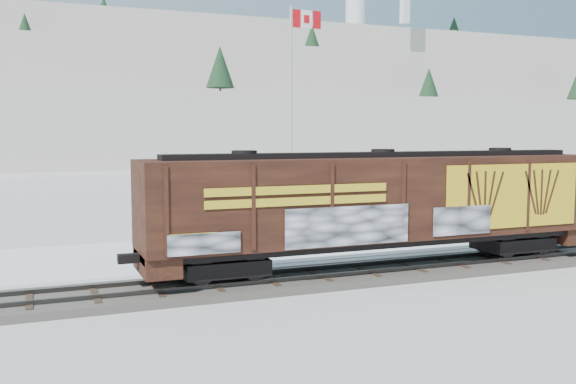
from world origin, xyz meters
name	(u,v)px	position (x,y,z in m)	size (l,w,h in m)	color
ground	(316,281)	(0.00, 0.00, 0.00)	(500.00, 500.00, 0.00)	white
rail_track	(316,277)	(0.00, 0.00, 0.15)	(50.00, 3.40, 0.43)	#59544C
parking_strip	(252,248)	(0.00, 7.50, 0.01)	(40.00, 8.00, 0.03)	white
hillside	(73,96)	(-0.05, 139.79, 14.37)	(360.00, 110.00, 93.00)	white
hopper_railcar	(382,202)	(2.81, -0.01, 2.89)	(18.70, 3.06, 4.41)	black
flagpole	(293,147)	(4.12, 12.37, 4.78)	(2.30, 0.90, 12.69)	silver
car_silver	(183,236)	(-3.28, 7.95, 0.72)	(1.63, 4.05, 1.38)	#B3B5BB
car_white	(336,226)	(4.30, 7.11, 0.89)	(1.81, 5.20, 1.71)	white
car_dark	(437,225)	(9.85, 6.34, 0.75)	(2.02, 4.98, 1.44)	black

